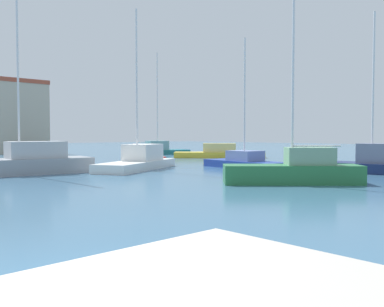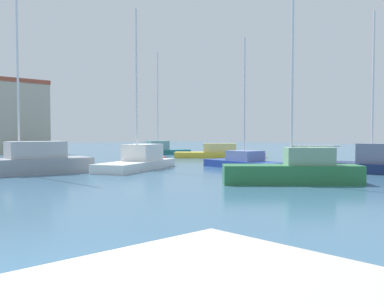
{
  "view_description": "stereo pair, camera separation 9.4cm",
  "coord_description": "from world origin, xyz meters",
  "px_view_note": "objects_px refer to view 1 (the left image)",
  "views": [
    {
      "loc": [
        -2.81,
        -5.37,
        2.34
      ],
      "look_at": [
        19.38,
        18.09,
        0.89
      ],
      "focal_mm": 40.21,
      "sensor_mm": 36.0,
      "label": 1
    },
    {
      "loc": [
        -2.74,
        -5.44,
        2.34
      ],
      "look_at": [
        19.38,
        18.09,
        0.89
      ],
      "focal_mm": 40.21,
      "sensor_mm": 36.0,
      "label": 2
    }
  ],
  "objects_px": {
    "motorboat_yellow_distant_north": "(219,153)",
    "sailboat_blue_near_pier": "(244,161)",
    "sailboat_green_center_channel": "(295,170)",
    "sailboat_teal_distant_east": "(157,149)",
    "sailboat_white_outer_mooring": "(139,160)",
    "motorboat_red_inner_mooring": "(144,156)",
    "sailboat_navy_far_left": "(373,164)",
    "sailboat_grey_behind_lamppost": "(23,162)"
  },
  "relations": [
    {
      "from": "sailboat_navy_far_left",
      "to": "sailboat_white_outer_mooring",
      "type": "distance_m",
      "value": 14.7
    },
    {
      "from": "sailboat_navy_far_left",
      "to": "sailboat_blue_near_pier",
      "type": "bearing_deg",
      "value": 108.84
    },
    {
      "from": "motorboat_red_inner_mooring",
      "to": "sailboat_teal_distant_east",
      "type": "bearing_deg",
      "value": 46.36
    },
    {
      "from": "sailboat_navy_far_left",
      "to": "motorboat_yellow_distant_north",
      "type": "bearing_deg",
      "value": 72.21
    },
    {
      "from": "sailboat_navy_far_left",
      "to": "sailboat_teal_distant_east",
      "type": "distance_m",
      "value": 28.54
    },
    {
      "from": "motorboat_yellow_distant_north",
      "to": "sailboat_teal_distant_east",
      "type": "distance_m",
      "value": 9.95
    },
    {
      "from": "motorboat_red_inner_mooring",
      "to": "sailboat_white_outer_mooring",
      "type": "height_order",
      "value": "sailboat_white_outer_mooring"
    },
    {
      "from": "sailboat_white_outer_mooring",
      "to": "sailboat_navy_far_left",
      "type": "bearing_deg",
      "value": -54.75
    },
    {
      "from": "sailboat_grey_behind_lamppost",
      "to": "sailboat_teal_distant_east",
      "type": "bearing_deg",
      "value": 33.51
    },
    {
      "from": "sailboat_teal_distant_east",
      "to": "sailboat_blue_near_pier",
      "type": "bearing_deg",
      "value": -112.88
    },
    {
      "from": "sailboat_teal_distant_east",
      "to": "sailboat_grey_behind_lamppost",
      "type": "bearing_deg",
      "value": -146.49
    },
    {
      "from": "motorboat_red_inner_mooring",
      "to": "sailboat_grey_behind_lamppost",
      "type": "height_order",
      "value": "sailboat_grey_behind_lamppost"
    },
    {
      "from": "motorboat_yellow_distant_north",
      "to": "sailboat_teal_distant_east",
      "type": "height_order",
      "value": "sailboat_teal_distant_east"
    },
    {
      "from": "motorboat_yellow_distant_north",
      "to": "sailboat_blue_near_pier",
      "type": "bearing_deg",
      "value": -129.5
    },
    {
      "from": "motorboat_yellow_distant_north",
      "to": "sailboat_blue_near_pier",
      "type": "distance_m",
      "value": 13.24
    },
    {
      "from": "sailboat_white_outer_mooring",
      "to": "sailboat_blue_near_pier",
      "type": "relative_size",
      "value": 1.18
    },
    {
      "from": "sailboat_navy_far_left",
      "to": "sailboat_green_center_channel",
      "type": "distance_m",
      "value": 8.1
    },
    {
      "from": "sailboat_blue_near_pier",
      "to": "sailboat_teal_distant_east",
      "type": "xyz_separation_m",
      "value": [
        8.51,
        20.16,
        0.11
      ]
    },
    {
      "from": "sailboat_green_center_channel",
      "to": "sailboat_teal_distant_east",
      "type": "xyz_separation_m",
      "value": [
        13.96,
        27.79,
        -0.07
      ]
    },
    {
      "from": "sailboat_green_center_channel",
      "to": "sailboat_grey_behind_lamppost",
      "type": "relative_size",
      "value": 0.79
    },
    {
      "from": "sailboat_navy_far_left",
      "to": "motorboat_red_inner_mooring",
      "type": "height_order",
      "value": "sailboat_navy_far_left"
    },
    {
      "from": "motorboat_red_inner_mooring",
      "to": "sailboat_grey_behind_lamppost",
      "type": "relative_size",
      "value": 0.79
    },
    {
      "from": "motorboat_yellow_distant_north",
      "to": "sailboat_grey_behind_lamppost",
      "type": "distance_m",
      "value": 21.72
    },
    {
      "from": "sailboat_green_center_channel",
      "to": "sailboat_grey_behind_lamppost",
      "type": "bearing_deg",
      "value": 118.61
    },
    {
      "from": "motorboat_red_inner_mooring",
      "to": "sailboat_teal_distant_east",
      "type": "height_order",
      "value": "sailboat_teal_distant_east"
    },
    {
      "from": "motorboat_yellow_distant_north",
      "to": "sailboat_white_outer_mooring",
      "type": "height_order",
      "value": "sailboat_white_outer_mooring"
    },
    {
      "from": "motorboat_yellow_distant_north",
      "to": "sailboat_blue_near_pier",
      "type": "height_order",
      "value": "sailboat_blue_near_pier"
    },
    {
      "from": "sailboat_white_outer_mooring",
      "to": "sailboat_grey_behind_lamppost",
      "type": "distance_m",
      "value": 7.27
    },
    {
      "from": "sailboat_green_center_channel",
      "to": "motorboat_red_inner_mooring",
      "type": "bearing_deg",
      "value": 75.73
    },
    {
      "from": "sailboat_navy_far_left",
      "to": "motorboat_yellow_distant_north",
      "type": "height_order",
      "value": "sailboat_navy_far_left"
    },
    {
      "from": "sailboat_white_outer_mooring",
      "to": "sailboat_blue_near_pier",
      "type": "height_order",
      "value": "sailboat_white_outer_mooring"
    },
    {
      "from": "motorboat_red_inner_mooring",
      "to": "sailboat_white_outer_mooring",
      "type": "relative_size",
      "value": 0.84
    },
    {
      "from": "sailboat_white_outer_mooring",
      "to": "sailboat_teal_distant_east",
      "type": "relative_size",
      "value": 0.89
    },
    {
      "from": "sailboat_green_center_channel",
      "to": "motorboat_red_inner_mooring",
      "type": "relative_size",
      "value": 0.99
    },
    {
      "from": "sailboat_green_center_channel",
      "to": "sailboat_blue_near_pier",
      "type": "bearing_deg",
      "value": 54.45
    },
    {
      "from": "motorboat_red_inner_mooring",
      "to": "sailboat_white_outer_mooring",
      "type": "xyz_separation_m",
      "value": [
        -4.94,
        -6.08,
        0.14
      ]
    },
    {
      "from": "sailboat_white_outer_mooring",
      "to": "sailboat_teal_distant_east",
      "type": "bearing_deg",
      "value": 48.0
    },
    {
      "from": "motorboat_yellow_distant_north",
      "to": "sailboat_teal_distant_east",
      "type": "relative_size",
      "value": 0.68
    },
    {
      "from": "sailboat_white_outer_mooring",
      "to": "sailboat_blue_near_pier",
      "type": "bearing_deg",
      "value": -35.98
    },
    {
      "from": "sailboat_grey_behind_lamppost",
      "to": "sailboat_navy_far_left",
      "type": "bearing_deg",
      "value": -41.57
    },
    {
      "from": "sailboat_green_center_channel",
      "to": "motorboat_yellow_distant_north",
      "type": "height_order",
      "value": "sailboat_green_center_channel"
    },
    {
      "from": "motorboat_red_inner_mooring",
      "to": "sailboat_grey_behind_lamppost",
      "type": "xyz_separation_m",
      "value": [
        -11.99,
        -4.31,
        0.24
      ]
    }
  ]
}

